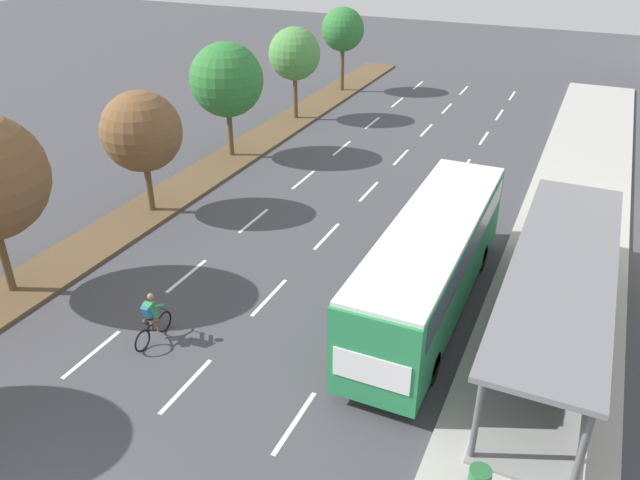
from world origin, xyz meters
TOP-DOWN VIEW (x-y plane):
  - median_strip at (-8.30, 20.00)m, footprint 2.60×52.00m
  - sidewalk_right at (9.25, 20.00)m, footprint 4.50×52.00m
  - lane_divider_left at (-3.50, 18.36)m, footprint 0.14×47.71m
  - lane_divider_center at (0.00, 18.36)m, footprint 0.14×47.71m
  - lane_divider_right at (3.50, 18.36)m, footprint 0.14×47.71m
  - bus_shelter at (9.53, 12.11)m, footprint 2.90×12.33m
  - bus at (5.25, 12.38)m, footprint 2.54×11.29m
  - cyclist at (-2.15, 7.15)m, footprint 0.46×1.82m
  - median_tree_third at (-8.10, 14.76)m, footprint 3.44×3.44m
  - median_tree_fourth at (-8.48, 22.17)m, footprint 3.82×3.82m
  - median_tree_fifth at (-8.24, 29.58)m, footprint 3.18×3.18m
  - median_tree_farthest at (-8.13, 36.99)m, footprint 3.01×3.01m

SIDE VIEW (x-z plane):
  - lane_divider_left at x=-3.50m, z-range 0.00..0.01m
  - lane_divider_center at x=0.00m, z-range 0.00..0.01m
  - lane_divider_right at x=3.50m, z-range 0.00..0.01m
  - median_strip at x=-8.30m, z-range 0.00..0.12m
  - sidewalk_right at x=9.25m, z-range 0.00..0.15m
  - cyclist at x=-2.15m, z-range -0.06..1.65m
  - bus_shelter at x=9.53m, z-range 0.44..3.30m
  - bus at x=5.25m, z-range 0.38..3.75m
  - median_tree_third at x=-8.10m, z-range 1.07..6.43m
  - median_tree_fifth at x=-8.24m, z-range 1.31..6.91m
  - median_tree_fourth at x=-8.48m, z-range 1.20..7.20m
  - median_tree_farthest at x=-8.13m, z-range 1.48..7.27m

